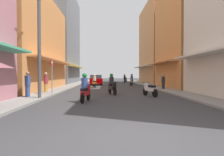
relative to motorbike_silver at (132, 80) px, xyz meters
The scene contains 20 objects.
ground_plane 3.35m from the motorbike_silver, 151.31° to the right, with size 107.66×107.66×0.00m, color #38383A.
sidewalk_left 8.19m from the motorbike_silver, 168.91° to the right, with size 1.70×56.94×0.12m, color gray.
sidewalk_right 2.83m from the motorbike_silver, 34.69° to the right, with size 1.70×56.94×0.12m, color gray.
building_left_mid 14.28m from the motorbike_silver, 149.46° to the right, with size 7.05×13.66×9.04m.
building_left_far 15.63m from the motorbike_silver, 147.71° to the left, with size 7.05×13.81×15.24m.
building_right_mid 9.58m from the motorbike_silver, 38.67° to the right, with size 7.05×9.18×12.47m.
building_right_far 10.64m from the motorbike_silver, 46.55° to the left, with size 7.05×12.18×13.11m.
motorbike_silver is the anchor object (origin of this frame).
motorbike_green 7.81m from the motorbike_silver, 91.46° to the left, with size 0.56×1.80×1.58m.
motorbike_black 12.25m from the motorbike_silver, 104.21° to the right, with size 0.69×1.76×1.58m.
motorbike_maroon 12.12m from the motorbike_silver, 87.97° to the left, with size 0.55×1.81×0.96m.
motorbike_red 16.51m from the motorbike_silver, 106.17° to the right, with size 0.59×1.80×1.58m.
motorbike_orange 6.05m from the motorbike_silver, 142.75° to the right, with size 0.62×1.79×1.58m.
motorbike_white 13.22m from the motorbike_silver, 92.07° to the right, with size 0.76×1.74×0.96m.
parked_car 5.28m from the motorbike_silver, 159.81° to the left, with size 2.09×4.23×1.45m.
pedestrian_crossing 16.48m from the motorbike_silver, 120.57° to the right, with size 0.34×0.34×1.69m.
pedestrian_midway 13.70m from the motorbike_silver, 126.83° to the right, with size 0.34×0.34×1.67m.
pedestrian_far 8.07m from the motorbike_silver, 75.24° to the right, with size 0.34×0.34×1.54m.
utility_pole 16.88m from the motorbike_silver, 116.51° to the right, with size 0.20×1.20×7.29m.
street_sign_no_entry 14.53m from the motorbike_silver, 120.31° to the right, with size 0.07×0.60×2.65m.
Camera 1 is at (-0.60, -4.68, 1.51)m, focal length 31.76 mm.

